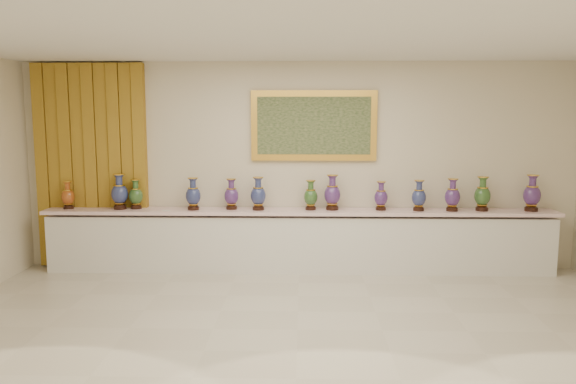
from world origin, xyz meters
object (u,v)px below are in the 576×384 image
(vase_0, at_px, (68,196))
(vase_2, at_px, (136,196))
(vase_1, at_px, (120,193))
(counter, at_px, (299,241))

(vase_0, relative_size, vase_2, 0.94)
(vase_1, distance_m, vase_2, 0.23)
(counter, distance_m, vase_0, 3.39)
(counter, relative_size, vase_2, 17.08)
(vase_1, bearing_deg, vase_2, 10.70)
(vase_1, height_order, vase_2, vase_1)
(counter, relative_size, vase_1, 14.32)
(vase_0, height_order, vase_2, vase_2)
(vase_0, bearing_deg, vase_1, -1.19)
(vase_2, bearing_deg, vase_1, -169.30)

